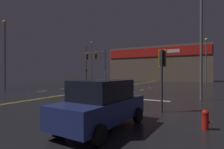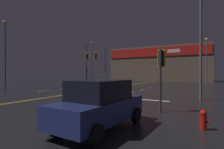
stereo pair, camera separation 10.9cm
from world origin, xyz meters
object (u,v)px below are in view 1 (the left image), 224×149
object	(u,v)px
streetlight_median_approach	(201,9)
parked_car	(102,104)
streetlight_far_right	(5,45)
streetlight_far_left	(92,56)
traffic_signal_corner_northwest	(86,72)
streetlight_near_left	(206,55)
fire_hydrant	(205,119)
traffic_signal_corner_southeast	(162,66)
traffic_signal_median	(96,60)

from	to	relation	value
streetlight_median_approach	parked_car	xyz separation A→B (m)	(-3.33, -9.92, -6.36)
streetlight_far_right	parked_car	distance (m)	23.97
streetlight_median_approach	streetlight_far_left	bearing A→B (deg)	139.49
traffic_signal_corner_northwest	streetlight_median_approach	bearing A→B (deg)	-34.63
streetlight_median_approach	parked_car	distance (m)	12.24
traffic_signal_corner_northwest	streetlight_near_left	xyz separation A→B (m)	(23.77, 8.30, 3.50)
streetlight_near_left	streetlight_median_approach	bearing A→B (deg)	-91.19
streetlight_far_right	fire_hydrant	distance (m)	26.88
streetlight_median_approach	traffic_signal_corner_southeast	bearing A→B (deg)	-107.49
streetlight_far_left	streetlight_far_right	world-z (taller)	streetlight_far_left
traffic_signal_median	traffic_signal_corner_southeast	xyz separation A→B (m)	(12.08, -11.58, -1.61)
traffic_signal_corner_southeast	fire_hydrant	bearing A→B (deg)	-48.21
streetlight_far_left	parked_car	distance (m)	39.94
traffic_signal_corner_northwest	streetlight_far_right	size ratio (longest dim) A/B	0.35
streetlight_near_left	streetlight_far_left	size ratio (longest dim) A/B	0.88
traffic_signal_median	streetlight_median_approach	size ratio (longest dim) A/B	0.47
traffic_signal_corner_southeast	streetlight_far_left	world-z (taller)	streetlight_far_left
streetlight_median_approach	parked_car	world-z (taller)	streetlight_median_approach
traffic_signal_corner_northwest	streetlight_near_left	bearing A→B (deg)	19.26
fire_hydrant	streetlight_far_right	bearing A→B (deg)	163.98
traffic_signal_corner_northwest	streetlight_far_right	distance (m)	17.56
traffic_signal_corner_southeast	streetlight_far_right	distance (m)	23.88
streetlight_median_approach	streetlight_far_right	size ratio (longest dim) A/B	1.21
traffic_signal_corner_southeast	streetlight_near_left	world-z (taller)	streetlight_near_left
traffic_signal_median	traffic_signal_corner_northwest	bearing A→B (deg)	132.00
traffic_signal_corner_northwest	streetlight_near_left	world-z (taller)	streetlight_near_left
traffic_signal_corner_northwest	fire_hydrant	xyz separation A→B (m)	(23.54, -24.32, -2.07)
traffic_signal_corner_southeast	streetlight_near_left	distance (m)	30.53
streetlight_far_left	streetlight_far_right	distance (m)	23.40
traffic_signal_median	streetlight_near_left	bearing A→B (deg)	52.26
traffic_signal_median	streetlight_far_left	size ratio (longest dim) A/B	0.52
traffic_signal_corner_southeast	streetlight_near_left	size ratio (longest dim) A/B	0.38
streetlight_median_approach	fire_hydrant	bearing A→B (deg)	-88.09
streetlight_far_left	fire_hydrant	xyz separation A→B (m)	(26.43, -30.61, -6.28)
traffic_signal_corner_southeast	traffic_signal_corner_northwest	xyz separation A→B (m)	(-21.41, 21.94, -0.10)
traffic_signal_corner_southeast	traffic_signal_corner_northwest	world-z (taller)	traffic_signal_corner_southeast
streetlight_far_right	fire_hydrant	world-z (taller)	streetlight_far_right
streetlight_far_left	parked_car	world-z (taller)	streetlight_far_left
streetlight_median_approach	streetlight_far_left	size ratio (longest dim) A/B	1.11
traffic_signal_corner_northwest	streetlight_far_right	xyz separation A→B (m)	(-1.69, -17.08, 3.73)
traffic_signal_corner_southeast	traffic_signal_corner_northwest	distance (m)	30.66
traffic_signal_corner_southeast	streetlight_median_approach	xyz separation A→B (m)	(1.85, 5.88, 4.73)
traffic_signal_corner_northwest	streetlight_far_left	bearing A→B (deg)	114.74
traffic_signal_median	parked_car	bearing A→B (deg)	-55.82
traffic_signal_corner_northwest	traffic_signal_corner_southeast	bearing A→B (deg)	-45.70
traffic_signal_corner_southeast	streetlight_median_approach	size ratio (longest dim) A/B	0.30
streetlight_far_left	traffic_signal_corner_northwest	bearing A→B (deg)	-65.26
traffic_signal_corner_northwest	traffic_signal_median	bearing A→B (deg)	-48.00
streetlight_median_approach	streetlight_near_left	bearing A→B (deg)	88.81
parked_car	traffic_signal_corner_northwest	bearing A→B (deg)	127.50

